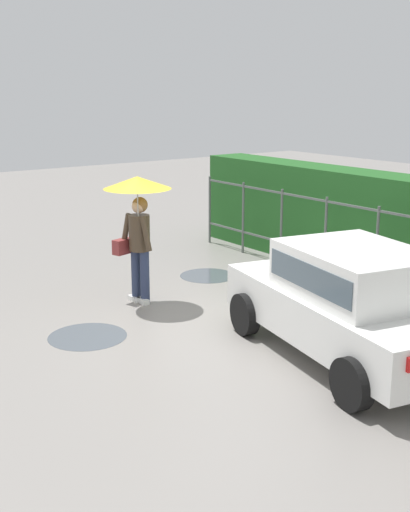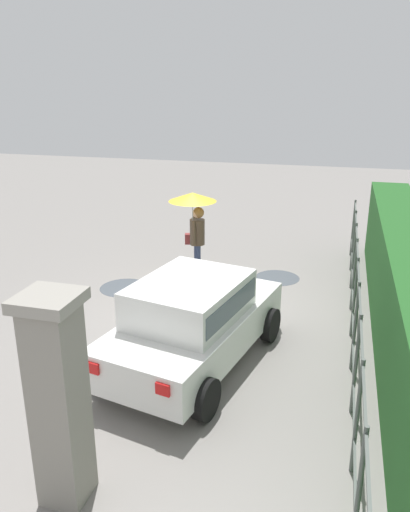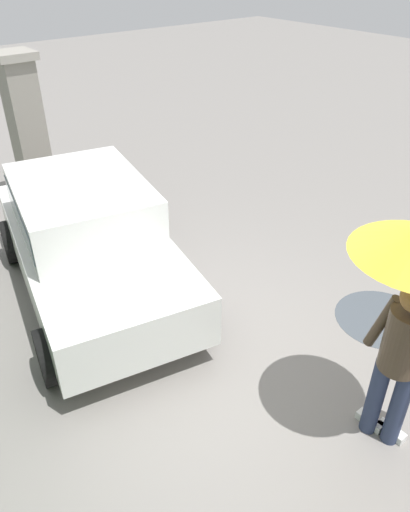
{
  "view_description": "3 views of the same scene",
  "coord_description": "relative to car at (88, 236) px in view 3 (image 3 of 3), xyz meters",
  "views": [
    {
      "loc": [
        7.15,
        -5.72,
        3.41
      ],
      "look_at": [
        -0.42,
        -0.18,
        1.03
      ],
      "focal_mm": 46.77,
      "sensor_mm": 36.0,
      "label": 1
    },
    {
      "loc": [
        8.75,
        2.64,
        4.35
      ],
      "look_at": [
        -0.27,
        0.2,
        1.16
      ],
      "focal_mm": 35.63,
      "sensor_mm": 36.0,
      "label": 2
    },
    {
      "loc": [
        -3.14,
        2.64,
        3.83
      ],
      "look_at": [
        0.25,
        -0.08,
        1.01
      ],
      "focal_mm": 34.34,
      "sensor_mm": 36.0,
      "label": 3
    }
  ],
  "objects": [
    {
      "name": "car",
      "position": [
        0.0,
        0.0,
        0.0
      ],
      "size": [
        3.96,
        2.46,
        1.48
      ],
      "rotation": [
        0.0,
        0.0,
        2.93
      ],
      "color": "white",
      "rests_on": "ground"
    },
    {
      "name": "ground_plane",
      "position": [
        -1.75,
        -0.55,
        -0.8
      ],
      "size": [
        40.0,
        40.0,
        0.0
      ],
      "primitive_type": "plane",
      "color": "gray"
    },
    {
      "name": "gate_pillar",
      "position": [
        3.05,
        -0.55,
        0.44
      ],
      "size": [
        0.6,
        0.6,
        2.42
      ],
      "color": "gray",
      "rests_on": "ground"
    },
    {
      "name": "puddle_near",
      "position": [
        -2.69,
        -2.4,
        -0.8
      ],
      "size": [
        1.11,
        1.11,
        0.0
      ],
      "primitive_type": "cylinder",
      "color": "#4C545B",
      "rests_on": "ground"
    }
  ]
}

